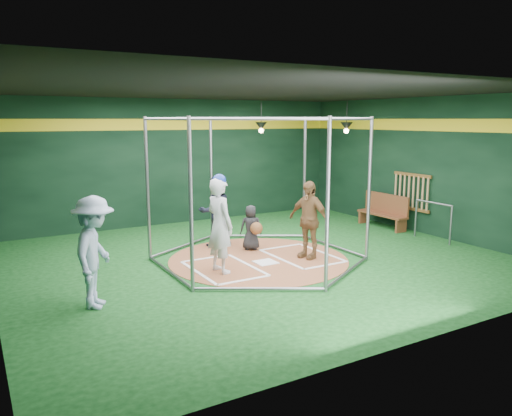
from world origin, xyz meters
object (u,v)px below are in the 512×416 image
visitor_leopard (308,220)px  umpire (215,211)px  batter_figure (220,224)px  dugout_bench (384,210)px

visitor_leopard → umpire: (-1.27, 1.94, -0.01)m
batter_figure → dugout_bench: (5.71, 1.44, -0.49)m
umpire → dugout_bench: size_ratio=1.02×
visitor_leopard → umpire: visitor_leopard is taller
visitor_leopard → umpire: size_ratio=1.02×
umpire → visitor_leopard: bearing=124.7°
batter_figure → dugout_bench: size_ratio=1.20×
visitor_leopard → dugout_bench: size_ratio=1.04×
batter_figure → visitor_leopard: bearing=-0.8°
batter_figure → dugout_bench: batter_figure is taller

